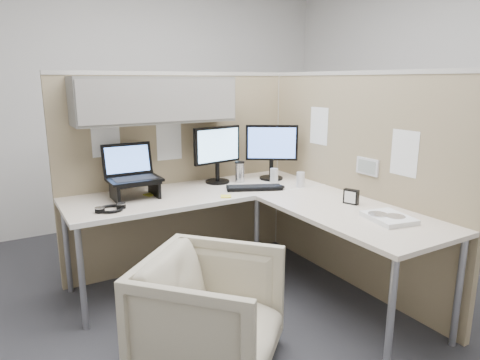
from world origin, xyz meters
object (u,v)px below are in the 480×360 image
desk (252,205)px  office_chair (210,308)px  monitor_left (217,150)px  keyboard (254,188)px

desk → office_chair: size_ratio=2.79×
monitor_left → keyboard: size_ratio=1.09×
keyboard → monitor_left: bearing=136.4°
desk → keyboard: size_ratio=4.66×
office_chair → keyboard: keyboard is taller
monitor_left → keyboard: bearing=-76.8°
office_chair → keyboard: size_ratio=1.67×
office_chair → monitor_left: bearing=18.0°
desk → monitor_left: (0.03, 0.58, 0.32)m
monitor_left → keyboard: monitor_left is taller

